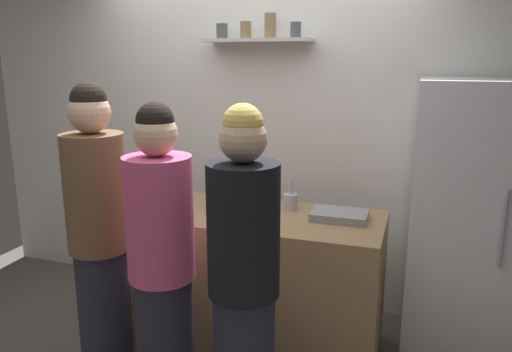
% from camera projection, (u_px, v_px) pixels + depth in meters
% --- Properties ---
extents(back_wall_assembly, '(4.80, 0.32, 2.60)m').
position_uv_depth(back_wall_assembly, '(259.00, 135.00, 3.81)').
color(back_wall_assembly, white).
rests_on(back_wall_assembly, ground).
extents(refrigerator, '(0.64, 0.64, 1.77)m').
position_uv_depth(refrigerator, '(463.00, 223.00, 3.09)').
color(refrigerator, white).
rests_on(refrigerator, ground).
extents(counter, '(1.60, 0.70, 0.92)m').
position_uv_depth(counter, '(256.00, 281.00, 3.25)').
color(counter, '#9E7A51').
rests_on(counter, ground).
extents(baking_pan, '(0.34, 0.24, 0.05)m').
position_uv_depth(baking_pan, '(339.00, 215.00, 3.04)').
color(baking_pan, gray).
rests_on(baking_pan, counter).
extents(utensil_holder, '(0.10, 0.10, 0.22)m').
position_uv_depth(utensil_holder, '(290.00, 201.00, 3.22)').
color(utensil_holder, '#B2B2B7').
rests_on(utensil_holder, counter).
extents(wine_bottle_dark_glass, '(0.08, 0.08, 0.30)m').
position_uv_depth(wine_bottle_dark_glass, '(217.00, 190.00, 3.27)').
color(wine_bottle_dark_glass, black).
rests_on(wine_bottle_dark_glass, counter).
extents(wine_bottle_pale_glass, '(0.07, 0.07, 0.31)m').
position_uv_depth(wine_bottle_pale_glass, '(161.00, 190.00, 3.28)').
color(wine_bottle_pale_glass, '#B2BFB2').
rests_on(wine_bottle_pale_glass, counter).
extents(water_bottle_plastic, '(0.09, 0.09, 0.26)m').
position_uv_depth(water_bottle_plastic, '(137.00, 195.00, 3.14)').
color(water_bottle_plastic, silver).
rests_on(water_bottle_plastic, counter).
extents(person_blonde, '(0.34, 0.34, 1.70)m').
position_uv_depth(person_blonde, '(244.00, 285.00, 2.34)').
color(person_blonde, '#262633').
rests_on(person_blonde, ground).
extents(person_brown_jacket, '(0.34, 0.34, 1.77)m').
position_uv_depth(person_brown_jacket, '(99.00, 240.00, 2.79)').
color(person_brown_jacket, '#262633').
rests_on(person_brown_jacket, ground).
extents(person_pink_top, '(0.34, 0.34, 1.69)m').
position_uv_depth(person_pink_top, '(162.00, 269.00, 2.52)').
color(person_pink_top, '#262633').
rests_on(person_pink_top, ground).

